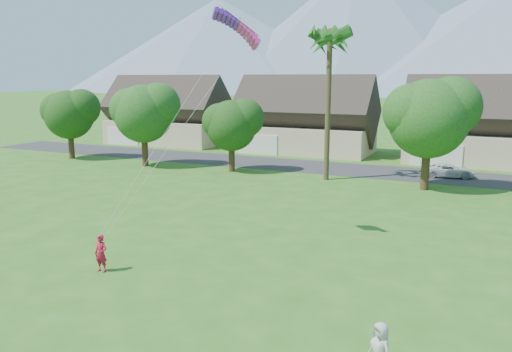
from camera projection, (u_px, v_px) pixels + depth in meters
The scene contains 10 objects.
ground at pixel (126, 346), 16.06m from camera, with size 500.00×500.00×0.00m, color #2D6019.
street at pixel (364, 171), 46.34m from camera, with size 90.00×7.00×0.01m, color #2D2D30.
kite_flyer at pixel (101, 253), 22.08m from camera, with size 0.62×0.40×1.69m, color #AE132F.
watcher at pixel (380, 350), 14.30m from camera, with size 0.81×0.53×1.66m, color #B3B4AF.
parked_car at pixel (449, 170), 43.20m from camera, with size 1.94×4.22×1.17m, color silver.
mountain_ridge at pixel (495, 34), 237.69m from camera, with size 540.00×240.00×70.00m.
houses_row at pixel (389, 126), 53.48m from camera, with size 72.75×8.19×8.86m.
tree_row at pixel (336, 123), 40.44m from camera, with size 62.27×6.67×8.45m.
fan_palm at pixel (330, 36), 39.97m from camera, with size 3.00×3.00×13.80m.
parafoil_kite at pixel (239, 26), 24.11m from camera, with size 2.91×1.45×0.50m.
Camera 1 is at (9.97, -11.58, 8.50)m, focal length 35.00 mm.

